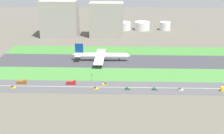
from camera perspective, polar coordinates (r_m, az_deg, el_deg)
name	(u,v)px	position (r m, az deg, el deg)	size (l,w,h in m)	color
ground_plane	(121,61)	(333.13, 1.67, 1.14)	(800.00, 800.00, 0.00)	#5B564C
runway	(121,61)	(333.11, 1.67, 1.15)	(280.00, 46.00, 0.10)	#38383D
grass_median_north	(121,51)	(372.18, 1.70, 3.18)	(280.00, 36.00, 0.10)	#3D7A33
grass_median_south	(120,74)	(294.57, 1.62, -1.40)	(280.00, 36.00, 0.10)	#427F38
highway	(120,87)	(265.00, 1.58, -3.91)	(280.00, 28.00, 0.10)	#4C4C4F
highway_centerline	(120,87)	(264.98, 1.58, -3.90)	(266.00, 0.50, 0.01)	silver
airliner	(100,56)	(332.02, -2.28, 2.20)	(65.00, 56.00, 19.70)	white
car_5	(155,89)	(261.71, 8.15, -4.23)	(4.40, 1.80, 2.00)	#19662D
car_1	(13,87)	(277.00, -18.45, -3.71)	(4.40, 1.80, 2.00)	yellow
car_0	(180,90)	(265.14, 12.97, -4.23)	(4.40, 1.80, 2.00)	silver
car_3	(96,88)	(261.01, -3.15, -4.11)	(4.40, 1.80, 2.00)	yellow
truck_2	(71,83)	(272.71, -7.80, -3.02)	(8.40, 2.50, 4.00)	#B2191E
car_4	(105,84)	(269.63, -1.36, -3.28)	(4.40, 1.80, 2.00)	yellow
truck_0	(22,82)	(283.75, -16.87, -2.80)	(8.40, 2.50, 4.00)	brown
car_2	(127,89)	(260.14, 2.97, -4.20)	(4.40, 1.80, 2.00)	#19662D
traffic_light	(92,77)	(276.67, -3.88, -1.94)	(0.36, 0.50, 7.20)	#4C4C51
terminal_building	(60,18)	(446.34, -10.00, 9.16)	(52.59, 34.68, 52.46)	#9E998E
hangar_building	(106,20)	(437.85, -1.06, 9.06)	(48.61, 26.36, 49.67)	#9E998E
fuel_tank_west	(124,26)	(485.10, 2.29, 7.87)	(21.97, 21.97, 12.42)	silver
fuel_tank_centre	(142,26)	(486.14, 5.79, 7.85)	(24.36, 24.36, 13.05)	silver
fuel_tank_east	(165,26)	(490.02, 10.11, 7.73)	(16.90, 16.90, 12.90)	silver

